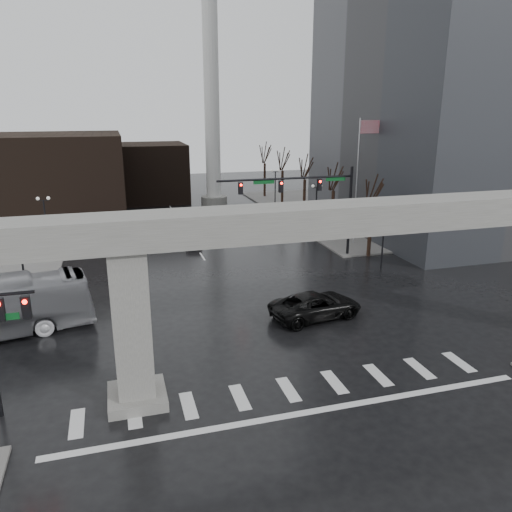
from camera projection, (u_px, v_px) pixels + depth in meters
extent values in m
plane|color=black|center=(282.00, 379.00, 24.79)|extent=(160.00, 160.00, 0.00)
cube|color=slate|center=(381.00, 210.00, 64.82)|extent=(28.00, 36.00, 0.15)
cube|color=gray|center=(284.00, 222.00, 22.49)|extent=(48.00, 2.20, 1.40)
cube|color=gray|center=(132.00, 328.00, 21.88)|extent=(1.60, 1.60, 7.30)
cube|color=gray|center=(137.00, 396.00, 22.85)|extent=(2.60, 2.60, 0.50)
cube|color=#5D5E62|center=(464.00, 24.00, 50.13)|extent=(22.00, 26.00, 42.00)
cube|color=black|center=(52.00, 178.00, 58.26)|extent=(16.00, 14.00, 10.00)
cube|color=black|center=(150.00, 172.00, 70.94)|extent=(10.00, 10.00, 8.00)
cylinder|color=white|center=(211.00, 90.00, 64.39)|extent=(2.00, 2.00, 30.00)
cylinder|color=gray|center=(214.00, 201.00, 68.53)|extent=(3.60, 3.60, 1.20)
cylinder|color=black|center=(350.00, 212.00, 44.35)|extent=(0.24, 0.24, 8.00)
cylinder|color=black|center=(287.00, 179.00, 41.83)|extent=(12.00, 0.18, 0.18)
cube|color=black|center=(319.00, 185.00, 42.81)|extent=(0.35, 0.30, 1.00)
cube|color=black|center=(281.00, 186.00, 41.88)|extent=(0.35, 0.30, 1.00)
cube|color=black|center=(241.00, 188.00, 40.95)|extent=(0.35, 0.30, 1.00)
sphere|color=#FF0C05|center=(320.00, 182.00, 42.56)|extent=(0.20, 0.20, 0.20)
cube|color=#0B4E1D|center=(336.00, 179.00, 43.08)|extent=(1.80, 0.05, 0.35)
cube|color=#0B4E1D|center=(264.00, 182.00, 41.35)|extent=(1.80, 0.05, 0.35)
cylinder|color=black|center=(8.00, 294.00, 20.50)|extent=(2.00, 0.14, 0.14)
cube|color=black|center=(0.00, 310.00, 20.58)|extent=(0.35, 0.30, 1.00)
cube|color=black|center=(26.00, 307.00, 20.84)|extent=(0.35, 0.30, 1.00)
cylinder|color=silver|center=(357.00, 183.00, 47.30)|extent=(0.12, 0.12, 12.00)
cube|color=#AD1221|center=(370.00, 127.00, 46.07)|extent=(2.00, 0.03, 1.20)
cylinder|color=black|center=(383.00, 242.00, 40.58)|extent=(0.14, 0.14, 4.80)
cube|color=black|center=(385.00, 214.00, 39.90)|extent=(0.90, 0.06, 0.06)
sphere|color=silver|center=(380.00, 212.00, 39.72)|extent=(0.32, 0.32, 0.32)
sphere|color=silver|center=(390.00, 211.00, 39.96)|extent=(0.32, 0.32, 0.32)
cylinder|color=black|center=(316.00, 210.00, 53.46)|extent=(0.14, 0.14, 4.80)
cube|color=black|center=(317.00, 188.00, 52.78)|extent=(0.90, 0.06, 0.06)
sphere|color=silver|center=(313.00, 186.00, 52.60)|extent=(0.32, 0.32, 0.32)
sphere|color=silver|center=(321.00, 186.00, 52.84)|extent=(0.32, 0.32, 0.32)
cylinder|color=black|center=(275.00, 190.00, 66.34)|extent=(0.14, 0.14, 4.80)
cube|color=black|center=(275.00, 172.00, 65.66)|extent=(0.90, 0.06, 0.06)
sphere|color=silver|center=(272.00, 170.00, 65.48)|extent=(0.32, 0.32, 0.32)
sphere|color=silver|center=(279.00, 170.00, 65.72)|extent=(0.32, 0.32, 0.32)
cylinder|color=black|center=(24.00, 271.00, 33.38)|extent=(0.14, 0.14, 4.80)
cube|color=black|center=(19.00, 238.00, 32.71)|extent=(0.90, 0.06, 0.06)
sphere|color=silver|center=(11.00, 235.00, 32.53)|extent=(0.32, 0.32, 0.32)
sphere|color=silver|center=(26.00, 234.00, 32.77)|extent=(0.32, 0.32, 0.32)
cylinder|color=black|center=(46.00, 226.00, 46.26)|extent=(0.14, 0.14, 4.80)
cube|color=black|center=(43.00, 201.00, 45.58)|extent=(0.90, 0.06, 0.06)
sphere|color=silver|center=(38.00, 199.00, 45.41)|extent=(0.32, 0.32, 0.32)
sphere|color=silver|center=(48.00, 198.00, 45.65)|extent=(0.32, 0.32, 0.32)
cylinder|color=black|center=(59.00, 200.00, 59.14)|extent=(0.14, 0.14, 4.80)
cube|color=black|center=(57.00, 180.00, 58.46)|extent=(0.90, 0.06, 0.06)
sphere|color=silver|center=(53.00, 178.00, 58.29)|extent=(0.32, 0.32, 0.32)
sphere|color=silver|center=(61.00, 178.00, 58.53)|extent=(0.32, 0.32, 0.32)
cylinder|color=black|center=(370.00, 232.00, 44.56)|extent=(0.34, 0.34, 4.55)
cylinder|color=black|center=(373.00, 190.00, 43.49)|extent=(0.12, 1.52, 2.98)
cylinder|color=black|center=(376.00, 192.00, 43.92)|extent=(0.83, 1.14, 2.51)
cylinder|color=black|center=(332.00, 213.00, 51.90)|extent=(0.34, 0.34, 4.66)
cylinder|color=black|center=(334.00, 177.00, 50.80)|extent=(0.12, 1.55, 3.05)
cylinder|color=black|center=(337.00, 178.00, 51.24)|extent=(0.85, 1.16, 2.57)
cylinder|color=black|center=(304.00, 200.00, 59.25)|extent=(0.34, 0.34, 4.76)
cylinder|color=black|center=(305.00, 166.00, 58.12)|extent=(0.12, 1.59, 3.11)
cylinder|color=black|center=(308.00, 168.00, 58.56)|extent=(0.86, 1.18, 2.62)
cylinder|color=black|center=(282.00, 189.00, 66.59)|extent=(0.34, 0.34, 4.87)
cylinder|color=black|center=(283.00, 159.00, 65.44)|extent=(0.12, 1.62, 3.18)
cylinder|color=black|center=(286.00, 160.00, 65.88)|extent=(0.88, 1.20, 2.68)
cylinder|color=black|center=(265.00, 180.00, 73.94)|extent=(0.34, 0.34, 4.97)
cylinder|color=black|center=(265.00, 152.00, 72.76)|extent=(0.12, 1.65, 3.25)
cylinder|color=black|center=(268.00, 154.00, 73.20)|extent=(0.89, 1.23, 2.74)
imported|color=black|center=(316.00, 305.00, 31.78)|extent=(6.36, 3.72, 1.66)
imported|color=black|center=(194.00, 239.00, 48.28)|extent=(2.25, 4.03, 1.29)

